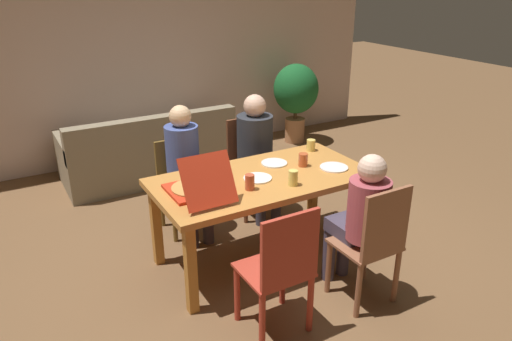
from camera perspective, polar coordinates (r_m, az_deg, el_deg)
ground_plane at (r=4.28m, az=0.68°, el=-10.17°), size 20.00×20.00×0.00m
back_wall at (r=6.41m, az=-13.43°, el=14.56°), size 6.79×0.12×2.96m
dining_table at (r=3.95m, az=0.72°, el=-1.89°), size 1.77×0.90×0.77m
chair_0 at (r=4.88m, az=-0.65°, el=1.10°), size 0.45×0.39×0.96m
person_0 at (r=4.70m, az=0.11°, el=2.88°), size 0.35×0.49×1.23m
chair_1 at (r=3.58m, az=13.73°, el=-8.21°), size 0.42×0.40×0.96m
person_1 at (r=3.60m, az=12.30°, el=-5.04°), size 0.30×0.51×1.16m
chair_2 at (r=4.61m, az=-8.81°, el=-1.19°), size 0.42×0.40×0.86m
person_2 at (r=4.40m, az=-8.29°, el=0.92°), size 0.30×0.54×1.22m
chair_3 at (r=3.21m, az=2.95°, el=-11.51°), size 0.44×0.41×0.96m
pizza_box_0 at (r=3.63m, az=-7.05°, el=-1.99°), size 0.38×0.57×0.36m
plate_0 at (r=4.17m, az=2.16°, el=0.89°), size 0.22×0.22×0.01m
plate_1 at (r=4.13m, az=9.18°, el=0.37°), size 0.24×0.24×0.01m
plate_2 at (r=3.87m, az=0.19°, el=-0.91°), size 0.23×0.23×0.01m
drinking_glass_0 at (r=4.12m, az=5.58°, el=1.26°), size 0.08×0.08×0.11m
drinking_glass_1 at (r=4.49m, az=6.50°, el=2.98°), size 0.08×0.08×0.11m
drinking_glass_2 at (r=3.66m, az=-0.74°, el=-1.38°), size 0.07×0.07×0.12m
drinking_glass_3 at (r=3.75m, az=4.40°, el=-0.87°), size 0.07×0.07×0.12m
couch at (r=5.90m, az=-12.58°, el=1.94°), size 1.94×0.91×0.82m
potted_plant at (r=6.88m, az=4.73°, el=9.15°), size 0.63×0.63×1.12m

